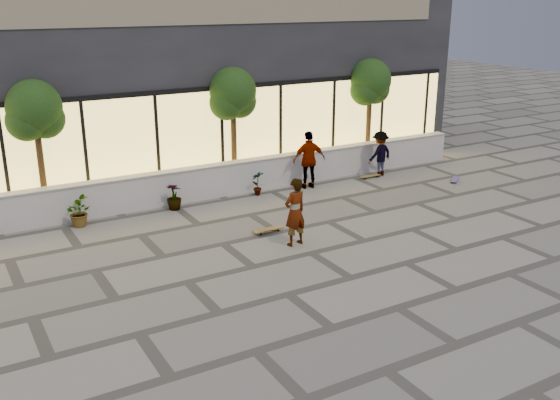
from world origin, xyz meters
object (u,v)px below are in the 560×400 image
tree_mideast (233,96)px  skater_right_far (380,154)px  tree_midwest (35,114)px  skater_center (295,212)px  skateboard_center (268,229)px  skateboard_right_near (370,176)px  skateboard_right_far (455,179)px  tree_east (370,85)px  skater_right_near (309,160)px

tree_mideast → skater_right_far: bearing=-15.8°
tree_midwest → skater_center: tree_midwest is taller
tree_midwest → skater_right_far: tree_midwest is taller
skater_center → skateboard_center: size_ratio=2.02×
skater_center → skateboard_center: skater_center is taller
skater_center → skateboard_right_near: skater_center is taller
tree_midwest → skateboard_right_far: size_ratio=5.57×
tree_mideast → skateboard_center: (-1.11, -4.30, -2.90)m
tree_mideast → skateboard_right_far: tree_mideast is taller
tree_east → skateboard_center: 8.40m
tree_mideast → tree_east: 5.50m
skater_right_near → skateboard_center: skater_right_near is taller
tree_east → skateboard_right_far: tree_east is taller
tree_mideast → skateboard_center: size_ratio=4.50×
tree_midwest → skater_right_near: bearing=-9.9°
skater_right_far → skateboard_right_far: 2.69m
skater_right_near → skater_right_far: (2.94, 0.00, -0.16)m
skateboard_center → tree_mideast: bearing=74.1°
tree_mideast → tree_east: same height
skater_center → skater_right_near: 4.96m
skateboard_center → skater_right_far: bearing=24.1°
tree_mideast → skater_right_near: tree_mideast is taller
tree_mideast → skater_right_far: (4.96, -1.40, -2.19)m
tree_midwest → tree_east: same height
tree_east → skater_right_far: bearing=-111.0°
tree_midwest → skateboard_right_far: 13.47m
skater_center → skater_right_near: skater_right_near is taller
tree_mideast → skater_right_near: 3.20m
tree_mideast → skater_right_far: 5.60m
tree_midwest → skater_center: size_ratio=2.22×
skateboard_right_far → skater_right_near: bearing=120.4°
tree_mideast → skateboard_right_far: (6.74, -3.28, -2.91)m
tree_midwest → tree_east: size_ratio=1.00×
skateboard_right_far → tree_east: bearing=72.9°
skater_right_far → skateboard_right_near: size_ratio=2.01×
skater_center → skater_right_far: size_ratio=1.11×
skateboard_right_near → skateboard_right_far: (2.24, -1.78, -0.00)m
tree_east → skateboard_right_near: (-1.00, -1.50, -2.91)m
tree_mideast → skateboard_right_far: size_ratio=5.57×
tree_midwest → skater_right_far: size_ratio=2.47×
tree_midwest → skateboard_right_far: tree_midwest is taller
skateboard_right_far → skateboard_center: bearing=149.6°
skater_right_near → skateboard_right_far: (4.71, -1.88, -0.88)m
tree_midwest → tree_mideast: 6.00m
tree_east → skateboard_right_near: 3.42m
skater_right_far → skater_right_near: bearing=-9.5°
skater_right_far → skateboard_right_near: skater_right_far is taller
tree_east → skater_center: size_ratio=2.22×
tree_mideast → skateboard_center: tree_mideast is taller
tree_mideast → skateboard_center: 5.30m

